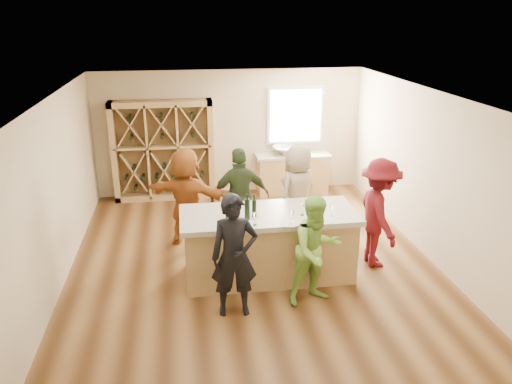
{
  "coord_description": "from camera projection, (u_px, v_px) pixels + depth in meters",
  "views": [
    {
      "loc": [
        -1.07,
        -7.52,
        4.0
      ],
      "look_at": [
        0.1,
        0.2,
        1.15
      ],
      "focal_mm": 35.0,
      "sensor_mm": 36.0,
      "label": 1
    }
  ],
  "objects": [
    {
      "name": "person_far_left",
      "position": [
        187.0,
        197.0,
        8.8
      ],
      "size": [
        1.75,
        1.24,
        1.79
      ],
      "primitive_type": "imported",
      "rotation": [
        0.0,
        0.0,
        2.7
      ],
      "color": "#994C19",
      "rests_on": "floor"
    },
    {
      "name": "sink",
      "position": [
        284.0,
        150.0,
        11.3
      ],
      "size": [
        0.54,
        0.54,
        0.19
      ],
      "primitive_type": "imported",
      "color": "silver",
      "rests_on": "back_counter_top"
    },
    {
      "name": "wine_bottle_b",
      "position": [
        228.0,
        212.0,
        7.26
      ],
      "size": [
        0.08,
        0.08,
        0.32
      ],
      "primitive_type": "cylinder",
      "rotation": [
        0.0,
        0.0,
        0.03
      ],
      "color": "black",
      "rests_on": "tasting_counter_top"
    },
    {
      "name": "tasting_counter_base",
      "position": [
        269.0,
        247.0,
        7.84
      ],
      "size": [
        2.6,
        1.0,
        1.0
      ],
      "primitive_type": "cube",
      "color": "tan",
      "rests_on": "floor"
    },
    {
      "name": "back_counter_top",
      "position": [
        293.0,
        155.0,
        11.37
      ],
      "size": [
        1.7,
        0.62,
        0.06
      ],
      "primitive_type": "cube",
      "color": "#B2A892",
      "rests_on": "back_counter_base"
    },
    {
      "name": "person_server",
      "position": [
        379.0,
        213.0,
        8.07
      ],
      "size": [
        0.58,
        1.19,
        1.82
      ],
      "primitive_type": "imported",
      "rotation": [
        0.0,
        0.0,
        1.54
      ],
      "color": "#590F14",
      "rests_on": "floor"
    },
    {
      "name": "wine_glass_b",
      "position": [
        292.0,
        218.0,
        7.2
      ],
      "size": [
        0.1,
        0.1,
        0.2
      ],
      "primitive_type": "cone",
      "rotation": [
        0.0,
        0.0,
        0.38
      ],
      "color": "white",
      "rests_on": "tasting_counter_top"
    },
    {
      "name": "floor",
      "position": [
        252.0,
        262.0,
        8.52
      ],
      "size": [
        6.0,
        7.0,
        0.1
      ],
      "primitive_type": "cube",
      "color": "brown",
      "rests_on": "ground"
    },
    {
      "name": "wine_glass_e",
      "position": [
        332.0,
        211.0,
        7.48
      ],
      "size": [
        0.07,
        0.07,
        0.16
      ],
      "primitive_type": "cone",
      "rotation": [
        0.0,
        0.0,
        0.26
      ],
      "color": "white",
      "rests_on": "tasting_counter_top"
    },
    {
      "name": "wine_glass_a",
      "position": [
        255.0,
        219.0,
        7.17
      ],
      "size": [
        0.09,
        0.09,
        0.19
      ],
      "primitive_type": "cone",
      "rotation": [
        0.0,
        0.0,
        0.25
      ],
      "color": "white",
      "rests_on": "tasting_counter_top"
    },
    {
      "name": "ceiling",
      "position": [
        251.0,
        91.0,
        7.53
      ],
      "size": [
        6.0,
        7.0,
        0.1
      ],
      "primitive_type": "cube",
      "color": "white",
      "rests_on": "ground"
    },
    {
      "name": "tasting_menu_a",
      "position": [
        246.0,
        224.0,
        7.23
      ],
      "size": [
        0.28,
        0.34,
        0.0
      ],
      "primitive_type": "cube",
      "rotation": [
        0.0,
        0.0,
        -0.25
      ],
      "color": "white",
      "rests_on": "tasting_counter_top"
    },
    {
      "name": "tasting_menu_c",
      "position": [
        326.0,
        218.0,
        7.43
      ],
      "size": [
        0.29,
        0.35,
        0.0
      ],
      "primitive_type": "cube",
      "rotation": [
        0.0,
        0.0,
        -0.25
      ],
      "color": "white",
      "rests_on": "tasting_counter_top"
    },
    {
      "name": "person_far_mid",
      "position": [
        240.0,
        197.0,
        8.82
      ],
      "size": [
        1.07,
        0.59,
        1.78
      ],
      "primitive_type": "imported",
      "rotation": [
        0.0,
        0.0,
        3.2
      ],
      "color": "#263319",
      "rests_on": "floor"
    },
    {
      "name": "wine_bottle_e",
      "position": [
        254.0,
        208.0,
        7.44
      ],
      "size": [
        0.08,
        0.08,
        0.27
      ],
      "primitive_type": "cylinder",
      "rotation": [
        0.0,
        0.0,
        0.32
      ],
      "color": "black",
      "rests_on": "tasting_counter_top"
    },
    {
      "name": "wall_right",
      "position": [
        430.0,
        173.0,
        8.45
      ],
      "size": [
        0.1,
        7.0,
        2.8
      ],
      "primitive_type": "cube",
      "color": "beige",
      "rests_on": "ground"
    },
    {
      "name": "wall_left",
      "position": [
        54.0,
        192.0,
        7.6
      ],
      "size": [
        0.1,
        7.0,
        2.8
      ],
      "primitive_type": "cube",
      "color": "beige",
      "rests_on": "ground"
    },
    {
      "name": "wine_glass_d",
      "position": [
        302.0,
        209.0,
        7.52
      ],
      "size": [
        0.09,
        0.09,
        0.19
      ],
      "primitive_type": "cone",
      "rotation": [
        0.0,
        0.0,
        0.21
      ],
      "color": "white",
      "rests_on": "tasting_counter_top"
    },
    {
      "name": "wine_rack",
      "position": [
        163.0,
        151.0,
        10.96
      ],
      "size": [
        2.2,
        0.45,
        2.2
      ],
      "primitive_type": "cube",
      "color": "tan",
      "rests_on": "floor"
    },
    {
      "name": "person_near_right",
      "position": [
        316.0,
        250.0,
        7.04
      ],
      "size": [
        0.88,
        0.63,
        1.62
      ],
      "primitive_type": "imported",
      "rotation": [
        0.0,
        0.0,
        0.28
      ],
      "color": "#8CC64C",
      "rests_on": "floor"
    },
    {
      "name": "tasting_counter_top",
      "position": [
        269.0,
        215.0,
        7.66
      ],
      "size": [
        2.72,
        1.12,
        0.08
      ],
      "primitive_type": "cube",
      "color": "#B2A892",
      "rests_on": "tasting_counter_base"
    },
    {
      "name": "wall_back",
      "position": [
        230.0,
        132.0,
        11.32
      ],
      "size": [
        6.0,
        0.1,
        2.8
      ],
      "primitive_type": "cube",
      "color": "beige",
      "rests_on": "ground"
    },
    {
      "name": "window_frame",
      "position": [
        295.0,
        116.0,
        11.34
      ],
      "size": [
        1.3,
        0.06,
        1.3
      ],
      "primitive_type": "cube",
      "color": "white",
      "rests_on": "wall_back"
    },
    {
      "name": "faucet",
      "position": [
        283.0,
        146.0,
        11.45
      ],
      "size": [
        0.02,
        0.02,
        0.3
      ],
      "primitive_type": "cylinder",
      "color": "silver",
      "rests_on": "back_counter_top"
    },
    {
      "name": "wine_bottle_d",
      "position": [
        247.0,
        209.0,
        7.34
      ],
      "size": [
        0.09,
        0.09,
        0.32
      ],
      "primitive_type": "cylinder",
      "rotation": [
        0.0,
        0.0,
        0.19
      ],
      "color": "black",
      "rests_on": "tasting_counter_top"
    },
    {
      "name": "back_counter_base",
      "position": [
        292.0,
        174.0,
        11.53
      ],
      "size": [
        1.6,
        0.58,
        0.86
      ],
      "primitive_type": "cube",
      "color": "tan",
      "rests_on": "floor"
    },
    {
      "name": "window_pane",
      "position": [
        296.0,
        116.0,
        11.31
      ],
      "size": [
        1.18,
        0.01,
        1.18
      ],
      "primitive_type": "cube",
      "color": "white",
      "rests_on": "wall_back"
    },
    {
      "name": "wine_glass_c",
      "position": [
        319.0,
        216.0,
        7.32
      ],
      "size": [
        0.08,
        0.08,
        0.16
      ],
      "primitive_type": "cone",
      "rotation": [
        0.0,
        0.0,
        0.31
      ],
      "color": "white",
      "rests_on": "tasting_counter_top"
    },
    {
      "name": "tasting_menu_b",
      "position": [
        288.0,
        223.0,
        7.26
      ],
      "size": [
        0.25,
        0.31,
        0.0
      ],
      "primitive_type": "cube",
      "rotation": [
        0.0,
        0.0,
        -0.22
      ],
      "color": "white",
      "rests_on": "tasting_counter_top"
    },
    {
      "name": "wall_front",
      "position": [
        305.0,
        301.0,
        4.73
      ],
      "size": [
        6.0,
        0.1,
        2.8
      ],
      "primitive_type": "cube",
      "color": "beige",
      "rests_on": "ground"
    },
    {
      "name": "wine_bottle_c",
      "position": [
        234.0,
        207.0,
        7.45
      ],
      "size": [
        0.08,
        0.08,
        0.29
      ],
      "primitive_type": "cylinder",
      "rotation": [
        0.0,
        0.0,
        0.06
      ],
      "color": "black",
      "rests_on": "tasting_counter_top"
    },
    {
      "name": "person_far_right",
      "position": [
        298.0,
        193.0,
        9.03
      ],
      "size": [
        1.04,
        0.96,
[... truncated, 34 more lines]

